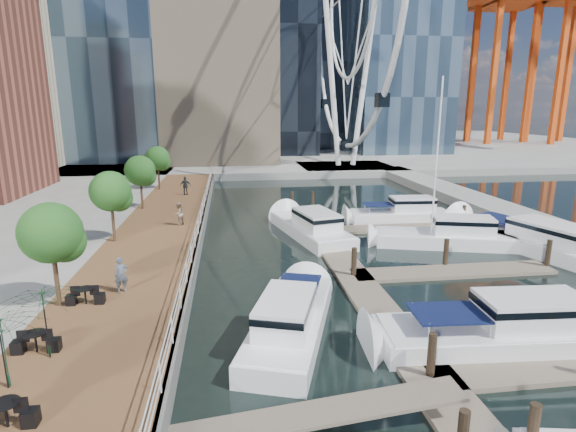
# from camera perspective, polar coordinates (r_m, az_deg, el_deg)

# --- Properties ---
(ground) EXTENTS (520.00, 520.00, 0.00)m
(ground) POSITION_cam_1_polar(r_m,az_deg,el_deg) (18.43, 5.89, -17.25)
(ground) COLOR black
(ground) RESTS_ON ground
(boardwalk) EXTENTS (6.00, 60.00, 1.00)m
(boardwalk) POSITION_cam_1_polar(r_m,az_deg,el_deg) (32.08, -16.46, -3.25)
(boardwalk) COLOR brown
(boardwalk) RESTS_ON ground
(seawall) EXTENTS (0.25, 60.00, 1.00)m
(seawall) POSITION_cam_1_polar(r_m,az_deg,el_deg) (31.74, -11.10, -3.12)
(seawall) COLOR #595954
(seawall) RESTS_ON ground
(land_far) EXTENTS (200.00, 114.00, 1.00)m
(land_far) POSITION_cam_1_polar(r_m,az_deg,el_deg) (117.80, -5.68, 8.97)
(land_far) COLOR gray
(land_far) RESTS_ON ground
(breakwater) EXTENTS (4.00, 60.00, 1.00)m
(breakwater) POSITION_cam_1_polar(r_m,az_deg,el_deg) (43.59, 25.87, 0.27)
(breakwater) COLOR gray
(breakwater) RESTS_ON ground
(pier) EXTENTS (14.00, 12.00, 1.00)m
(pier) POSITION_cam_1_polar(r_m,az_deg,el_deg) (70.28, 7.31, 6.00)
(pier) COLOR gray
(pier) RESTS_ON ground
(railing) EXTENTS (0.10, 60.00, 1.05)m
(railing) POSITION_cam_1_polar(r_m,az_deg,el_deg) (31.47, -11.37, -1.33)
(railing) COLOR white
(railing) RESTS_ON boardwalk
(floating_docks) EXTENTS (16.00, 34.00, 2.60)m
(floating_docks) POSITION_cam_1_polar(r_m,az_deg,el_deg) (29.37, 16.68, -4.81)
(floating_docks) COLOR #6D6051
(floating_docks) RESTS_ON ground
(port_cranes) EXTENTS (40.00, 52.00, 38.00)m
(port_cranes) POSITION_cam_1_polar(r_m,az_deg,el_deg) (132.53, 26.37, 16.63)
(port_cranes) COLOR #D84C14
(port_cranes) RESTS_ON ground
(street_trees) EXTENTS (2.60, 42.60, 4.60)m
(street_trees) POSITION_cam_1_polar(r_m,az_deg,el_deg) (30.77, -21.62, 2.92)
(street_trees) COLOR #3F2B1C
(street_trees) RESTS_ON ground
(cafe_tables) EXTENTS (2.50, 13.70, 0.74)m
(cafe_tables) POSITION_cam_1_polar(r_m,az_deg,el_deg) (16.92, -30.60, -16.85)
(cafe_tables) COLOR black
(cafe_tables) RESTS_ON ground
(yacht_foreground) EXTENTS (11.08, 3.59, 2.15)m
(yacht_foreground) POSITION_cam_1_polar(r_m,az_deg,el_deg) (20.81, 25.25, -14.76)
(yacht_foreground) COLOR white
(yacht_foreground) RESTS_ON ground
(pedestrian_near) EXTENTS (0.72, 0.60, 1.70)m
(pedestrian_near) POSITION_cam_1_polar(r_m,az_deg,el_deg) (22.50, -20.43, -7.02)
(pedestrian_near) COLOR #485260
(pedestrian_near) RESTS_ON boardwalk
(pedestrian_mid) EXTENTS (1.03, 1.08, 1.75)m
(pedestrian_mid) POSITION_cam_1_polar(r_m,az_deg,el_deg) (34.09, -13.73, 0.28)
(pedestrian_mid) COLOR gray
(pedestrian_mid) RESTS_ON boardwalk
(pedestrian_far) EXTENTS (1.16, 0.60, 1.89)m
(pedestrian_far) POSITION_cam_1_polar(r_m,az_deg,el_deg) (46.16, -12.87, 3.77)
(pedestrian_far) COLOR #30353C
(pedestrian_far) RESTS_ON boardwalk
(moored_yachts) EXTENTS (24.53, 32.59, 11.50)m
(moored_yachts) POSITION_cam_1_polar(r_m,az_deg,el_deg) (31.48, 18.29, -4.65)
(moored_yachts) COLOR white
(moored_yachts) RESTS_ON ground
(cafe_seating) EXTENTS (4.61, 11.91, 2.53)m
(cafe_seating) POSITION_cam_1_polar(r_m,az_deg,el_deg) (15.45, -32.12, -16.46)
(cafe_seating) COLOR #0E341B
(cafe_seating) RESTS_ON ground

